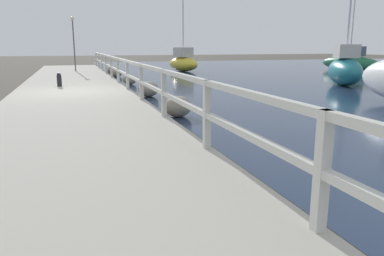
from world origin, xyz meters
TOP-DOWN VIEW (x-y plane):
  - ground_plane at (0.00, 0.00)m, footprint 120.00×120.00m
  - dock_walkway at (0.00, 0.00)m, footprint 3.89×36.00m
  - railing at (1.85, -0.00)m, footprint 0.10×32.50m
  - boulder_upstream at (2.58, 4.52)m, footprint 0.65×0.58m
  - boulder_near_dock at (2.59, 0.06)m, footprint 0.74×0.66m
  - boulder_downstream at (2.51, 11.35)m, footprint 0.69×0.62m
  - boulder_far_strip at (2.54, 9.23)m, footprint 0.64×0.57m
  - boulder_water_edge at (2.54, -4.02)m, footprint 0.72×0.65m
  - mooring_bollard at (-0.47, 1.75)m, footprint 0.17×0.17m
  - dock_lamp at (0.25, 10.57)m, footprint 0.22×0.22m
  - sailboat_green at (19.43, 9.66)m, footprint 1.55×5.38m
  - sailboat_yellow at (7.70, 12.89)m, footprint 2.08×3.53m
  - sailboat_teal at (12.01, 1.19)m, footprint 2.52×3.51m

SIDE VIEW (x-z plane):
  - ground_plane at x=0.00m, z-range 0.00..0.00m
  - dock_walkway at x=0.00m, z-range 0.00..0.30m
  - boulder_far_strip at x=2.54m, z-range 0.00..0.48m
  - boulder_upstream at x=2.58m, z-range 0.00..0.49m
  - boulder_downstream at x=2.51m, z-range 0.00..0.52m
  - boulder_water_edge at x=2.54m, z-range 0.00..0.54m
  - boulder_near_dock at x=2.59m, z-range 0.00..0.55m
  - mooring_bollard at x=-0.47m, z-range 0.30..0.81m
  - sailboat_yellow at x=7.70m, z-range -3.11..4.45m
  - sailboat_green at x=19.43m, z-range -2.77..4.17m
  - sailboat_teal at x=12.01m, z-range -2.37..3.88m
  - railing at x=1.85m, z-range 0.48..1.50m
  - dock_lamp at x=0.25m, z-range 0.86..4.02m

